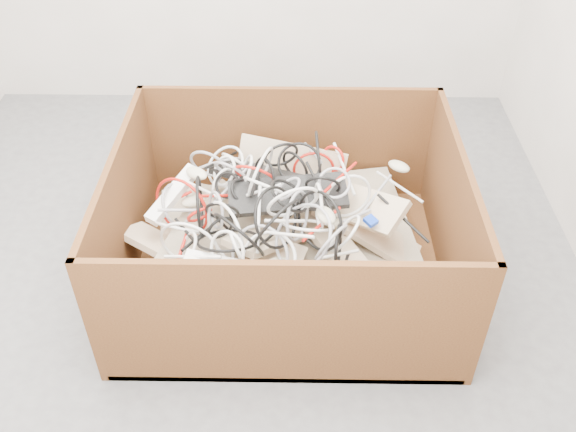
{
  "coord_description": "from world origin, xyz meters",
  "views": [
    {
      "loc": [
        0.28,
        -1.89,
        1.9
      ],
      "look_at": [
        0.25,
        0.01,
        0.3
      ],
      "focal_mm": 39.3,
      "sensor_mm": 36.0,
      "label": 1
    }
  ],
  "objects_px": {
    "cardboard_box": "(283,249)",
    "power_strip_left": "(173,194)",
    "vga_plug": "(371,221)",
    "power_strip_right": "(227,267)"
  },
  "relations": [
    {
      "from": "cardboard_box",
      "to": "vga_plug",
      "type": "xyz_separation_m",
      "value": [
        0.33,
        -0.07,
        0.21
      ]
    },
    {
      "from": "power_strip_right",
      "to": "vga_plug",
      "type": "height_order",
      "value": "power_strip_right"
    },
    {
      "from": "power_strip_right",
      "to": "power_strip_left",
      "type": "bearing_deg",
      "value": 129.39
    },
    {
      "from": "cardboard_box",
      "to": "power_strip_right",
      "type": "xyz_separation_m",
      "value": [
        -0.19,
        -0.31,
        0.2
      ]
    },
    {
      "from": "power_strip_right",
      "to": "vga_plug",
      "type": "relative_size",
      "value": 6.72
    },
    {
      "from": "cardboard_box",
      "to": "power_strip_left",
      "type": "distance_m",
      "value": 0.5
    },
    {
      "from": "cardboard_box",
      "to": "vga_plug",
      "type": "height_order",
      "value": "cardboard_box"
    },
    {
      "from": "vga_plug",
      "to": "power_strip_left",
      "type": "bearing_deg",
      "value": -138.16
    },
    {
      "from": "cardboard_box",
      "to": "power_strip_left",
      "type": "relative_size",
      "value": 4.49
    },
    {
      "from": "cardboard_box",
      "to": "power_strip_left",
      "type": "height_order",
      "value": "cardboard_box"
    }
  ]
}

